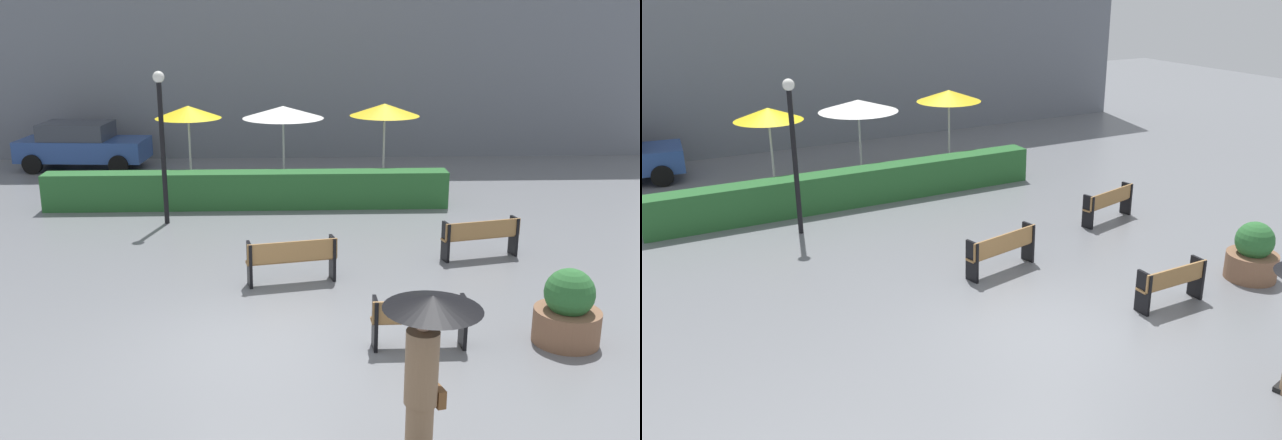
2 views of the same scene
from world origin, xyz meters
The scene contains 13 objects.
ground_plane centered at (0.00, 0.00, 0.00)m, with size 60.00×60.00×0.00m, color slate.
bench_far_right centered at (4.66, 4.02, 0.51)m, with size 1.74×0.70×0.85m.
bench_near_right centered at (2.61, -0.23, 0.49)m, with size 1.52×0.37×0.83m.
bench_mid_center centered at (0.63, 2.68, 0.53)m, with size 1.79×0.69×0.88m.
pedestrian_with_umbrella centered at (2.12, -3.27, 1.44)m, with size 1.11×1.11×2.11m.
planter_pot centered at (4.99, -0.11, 0.53)m, with size 1.05×1.05×1.24m.
lamp_post centered at (-2.50, 6.97, 2.32)m, with size 0.28×0.28×3.76m.
patio_umbrella_yellow centered at (-2.30, 10.17, 2.36)m, with size 1.89×1.89×2.54m.
patio_umbrella_white centered at (0.39, 10.41, 2.31)m, with size 2.36×2.36×2.49m.
patio_umbrella_yellow_far centered at (3.33, 10.25, 2.38)m, with size 2.02×2.02×2.57m.
hedge_strip centered at (-0.57, 8.40, 0.49)m, with size 10.78×0.70×0.99m, color #28602D.
building_facade centered at (0.00, 16.00, 4.51)m, with size 28.00×1.20×9.02m, color slate.
parked_car centered at (-6.41, 13.72, 0.82)m, with size 4.32×2.24×1.57m.
Camera 1 is at (0.66, -10.51, 5.07)m, focal length 40.46 mm.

